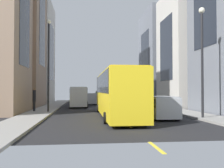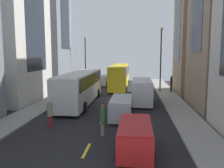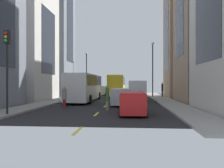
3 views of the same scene
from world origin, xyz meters
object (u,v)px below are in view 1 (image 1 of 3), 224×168
(city_bus_white, at_px, (128,91))
(car_silver_1, at_px, (160,106))
(streetcar_yellow, at_px, (116,91))
(traffic_light_near_corner, at_px, (130,80))
(pedestrian_crossing_near, at_px, (96,96))
(car_silver_0, at_px, (92,98))
(pedestrian_walking_far, at_px, (34,98))
(car_red_2, at_px, (84,97))
(pedestrian_crossing_mid, at_px, (122,97))
(delivery_van_white, at_px, (79,95))

(city_bus_white, bearing_deg, car_silver_1, 89.32)
(streetcar_yellow, relative_size, traffic_light_near_corner, 2.37)
(pedestrian_crossing_near, distance_m, traffic_light_near_corner, 8.25)
(car_silver_0, height_order, pedestrian_crossing_near, pedestrian_crossing_near)
(pedestrian_walking_far, xyz_separation_m, pedestrian_crossing_near, (-6.95, -17.76, -0.25))
(car_red_2, xyz_separation_m, pedestrian_crossing_mid, (-6.25, 3.90, 0.09))
(delivery_van_white, bearing_deg, city_bus_white, -173.61)
(city_bus_white, relative_size, pedestrian_crossing_mid, 6.20)
(car_silver_1, height_order, pedestrian_crossing_mid, pedestrian_crossing_mid)
(car_silver_0, distance_m, pedestrian_crossing_mid, 5.77)
(streetcar_yellow, xyz_separation_m, pedestrian_walking_far, (7.41, -4.71, -0.76))
(car_silver_0, relative_size, pedestrian_walking_far, 2.06)
(car_silver_1, height_order, traffic_light_near_corner, traffic_light_near_corner)
(city_bus_white, height_order, streetcar_yellow, streetcar_yellow)
(pedestrian_crossing_mid, height_order, traffic_light_near_corner, traffic_light_near_corner)
(car_red_2, distance_m, pedestrian_crossing_near, 3.18)
(pedestrian_crossing_mid, height_order, pedestrian_crossing_near, pedestrian_crossing_near)
(city_bus_white, height_order, pedestrian_crossing_mid, city_bus_white)
(city_bus_white, height_order, traffic_light_near_corner, traffic_light_near_corner)
(car_silver_0, height_order, traffic_light_near_corner, traffic_light_near_corner)
(delivery_van_white, height_order, car_silver_0, delivery_van_white)
(pedestrian_crossing_mid, bearing_deg, traffic_light_near_corner, -144.71)
(car_red_2, height_order, traffic_light_near_corner, traffic_light_near_corner)
(city_bus_white, relative_size, car_red_2, 2.86)
(city_bus_white, relative_size, streetcar_yellow, 0.90)
(pedestrian_crossing_mid, bearing_deg, pedestrian_walking_far, 24.14)
(pedestrian_walking_far, bearing_deg, traffic_light_near_corner, 20.11)
(pedestrian_crossing_mid, bearing_deg, city_bus_white, 55.99)
(streetcar_yellow, relative_size, car_red_2, 3.17)
(car_silver_0, height_order, car_red_2, car_silver_0)
(pedestrian_crossing_mid, xyz_separation_m, pedestrian_crossing_near, (4.13, -1.53, 0.08))
(city_bus_white, height_order, delivery_van_white, city_bus_white)
(streetcar_yellow, xyz_separation_m, pedestrian_crossing_mid, (-3.67, -20.94, -1.09))
(car_red_2, distance_m, traffic_light_near_corner, 9.37)
(car_silver_1, bearing_deg, car_silver_0, -77.18)
(delivery_van_white, relative_size, traffic_light_near_corner, 1.06)
(pedestrian_crossing_near, bearing_deg, traffic_light_near_corner, 99.42)
(streetcar_yellow, distance_m, car_red_2, 25.01)
(city_bus_white, relative_size, car_silver_1, 3.00)
(delivery_van_white, bearing_deg, car_silver_0, -106.79)
(delivery_van_white, xyz_separation_m, pedestrian_crossing_mid, (-6.90, -8.83, -0.48))
(car_silver_1, xyz_separation_m, pedestrian_crossing_mid, (-0.52, -22.74, 0.03))
(car_silver_0, height_order, pedestrian_walking_far, pedestrian_walking_far)
(city_bus_white, xyz_separation_m, car_silver_1, (0.17, 14.65, -1.00))
(traffic_light_near_corner, bearing_deg, delivery_van_white, 57.20)
(pedestrian_walking_far, bearing_deg, pedestrian_crossing_mid, 17.48)
(car_silver_1, bearing_deg, pedestrian_walking_far, -31.67)
(car_red_2, bearing_deg, car_silver_0, 100.09)
(streetcar_yellow, bearing_deg, car_silver_1, 150.23)
(pedestrian_crossing_near, bearing_deg, car_silver_0, -34.69)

